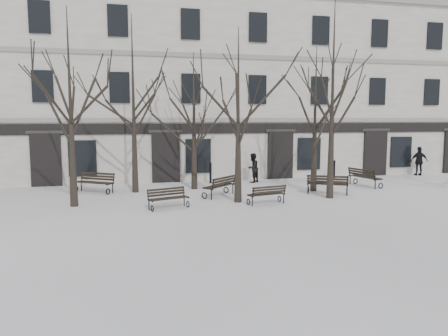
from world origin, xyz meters
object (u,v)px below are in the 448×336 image
object	(u,v)px
tree_1	(238,94)
bench_4	(220,185)
bench_1	(267,194)
bench_0	(168,197)
bench_2	(327,184)
tree_2	(333,74)
bench_5	(364,177)
bench_3	(95,182)
tree_0	(69,83)

from	to	relation	value
tree_1	bench_4	world-z (taller)	tree_1
tree_1	bench_1	xyz separation A→B (m)	(1.10, -0.77, -4.28)
bench_0	bench_2	world-z (taller)	bench_2
tree_2	bench_2	world-z (taller)	tree_2
tree_2	bench_2	xyz separation A→B (m)	(0.32, 0.90, -5.15)
bench_4	bench_0	bearing A→B (deg)	-4.46
bench_0	bench_4	distance (m)	3.51
bench_0	bench_4	world-z (taller)	bench_4
bench_5	bench_2	bearing A→B (deg)	107.49
bench_3	bench_4	distance (m)	6.37
tree_0	tree_1	size ratio (longest dim) A/B	1.09
bench_3	bench_0	bearing A→B (deg)	-22.22
bench_2	tree_2	bearing A→B (deg)	97.85
bench_2	bench_3	world-z (taller)	bench_3
tree_1	tree_2	size ratio (longest dim) A/B	0.83
bench_3	bench_4	bearing A→B (deg)	11.03
bench_3	bench_2	bearing A→B (deg)	18.04
bench_0	bench_3	world-z (taller)	bench_3
bench_2	bench_5	world-z (taller)	bench_5
tree_2	bench_0	bearing A→B (deg)	-175.00
bench_0	bench_4	xyz separation A→B (m)	(2.71, 2.23, 0.07)
tree_2	bench_4	size ratio (longest dim) A/B	4.86
tree_2	bench_5	size ratio (longest dim) A/B	4.37
tree_1	bench_1	size ratio (longest dim) A/B	4.31
bench_2	bench_5	distance (m)	3.58
tree_1	bench_5	xyz separation A→B (m)	(7.84, 2.70, -4.19)
tree_2	bench_5	world-z (taller)	tree_2
bench_0	bench_5	size ratio (longest dim) A/B	0.85
bench_1	bench_5	size ratio (longest dim) A/B	0.85
tree_1	bench_3	xyz separation A→B (m)	(-6.34, 4.00, -4.19)
tree_2	bench_3	xyz separation A→B (m)	(-10.78, 4.02, -5.14)
bench_2	tree_1	bearing A→B (deg)	37.99
tree_0	bench_1	distance (m)	9.47
bench_4	bench_1	bearing A→B (deg)	80.04
tree_1	tree_2	xyz separation A→B (m)	(4.44, -0.02, 0.95)
bench_1	bench_4	world-z (taller)	bench_4
tree_0	bench_2	size ratio (longest dim) A/B	4.05
tree_2	bench_1	distance (m)	6.25
bench_0	bench_1	distance (m)	4.27
bench_0	bench_5	xyz separation A→B (m)	(11.01, 3.39, 0.08)
bench_4	bench_5	xyz separation A→B (m)	(8.30, 1.16, 0.01)
bench_3	bench_5	bearing A→B (deg)	28.52
bench_1	bench_3	distance (m)	8.84
bench_0	bench_5	bearing A→B (deg)	-1.89
bench_1	bench_2	distance (m)	4.02
bench_3	bench_5	distance (m)	14.24
tree_1	bench_4	size ratio (longest dim) A/B	4.05
tree_1	bench_0	xyz separation A→B (m)	(-3.17, -0.69, -4.28)
tree_0	tree_2	size ratio (longest dim) A/B	0.90
bench_0	bench_3	bearing A→B (deg)	105.01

